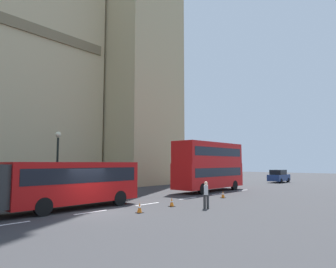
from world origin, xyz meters
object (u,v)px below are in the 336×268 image
at_px(traffic_cone_west, 140,208).
at_px(pedestrian_near_cones, 206,194).
at_px(sedan_lead, 279,176).
at_px(street_lamp, 57,160).
at_px(traffic_cone_middle, 172,202).
at_px(traffic_cone_east, 223,194).
at_px(double_decker_bus, 209,164).

xyz_separation_m(traffic_cone_west, pedestrian_near_cones, (3.89, -1.94, 0.63)).
height_order(sedan_lead, pedestrian_near_cones, sedan_lead).
distance_m(sedan_lead, street_lamp, 32.69).
relative_size(traffic_cone_middle, pedestrian_near_cones, 0.34).
relative_size(traffic_cone_west, pedestrian_near_cones, 0.34).
bearing_deg(pedestrian_near_cones, traffic_cone_east, 21.21).
xyz_separation_m(traffic_cone_west, street_lamp, (-0.44, 8.77, 2.77)).
bearing_deg(double_decker_bus, traffic_cone_middle, -159.09).
xyz_separation_m(traffic_cone_middle, street_lamp, (-3.54, 8.54, 2.77)).
height_order(traffic_cone_west, traffic_cone_east, same).
distance_m(double_decker_bus, sedan_lead, 18.30).
bearing_deg(street_lamp, traffic_cone_middle, -67.47).
height_order(sedan_lead, street_lamp, street_lamp).
bearing_deg(traffic_cone_middle, street_lamp, 112.53).
distance_m(traffic_cone_middle, street_lamp, 9.65).
bearing_deg(sedan_lead, traffic_cone_east, -169.84).
bearing_deg(traffic_cone_middle, double_decker_bus, 20.91).
bearing_deg(double_decker_bus, pedestrian_near_cones, -147.57).
xyz_separation_m(traffic_cone_east, street_lamp, (-9.99, 8.51, 2.77)).
distance_m(traffic_cone_east, street_lamp, 13.41).
bearing_deg(traffic_cone_west, traffic_cone_east, 1.53).
height_order(double_decker_bus, sedan_lead, double_decker_bus).
distance_m(double_decker_bus, traffic_cone_east, 6.23).
relative_size(traffic_cone_east, street_lamp, 0.11).
height_order(sedan_lead, traffic_cone_middle, sedan_lead).
bearing_deg(traffic_cone_west, street_lamp, 92.88).
bearing_deg(traffic_cone_middle, pedestrian_near_cones, -70.05).
bearing_deg(traffic_cone_middle, traffic_cone_east, 0.21).
bearing_deg(pedestrian_near_cones, traffic_cone_middle, 109.95).
xyz_separation_m(traffic_cone_west, traffic_cone_east, (9.55, 0.26, 0.00)).
xyz_separation_m(sedan_lead, street_lamp, (-32.31, 4.51, 2.14)).
bearing_deg(traffic_cone_west, pedestrian_near_cones, -26.54).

